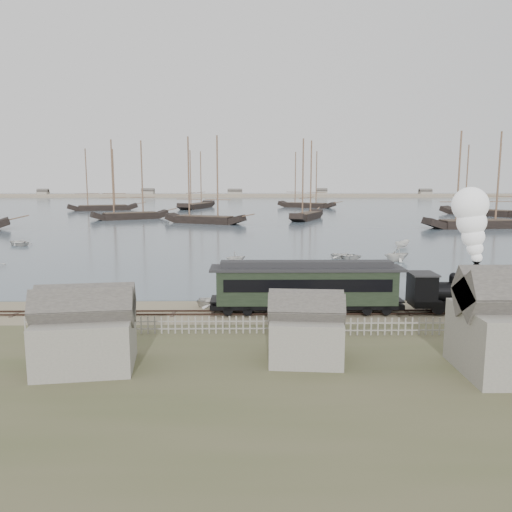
{
  "coord_description": "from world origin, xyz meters",
  "views": [
    {
      "loc": [
        -1.1,
        -38.96,
        10.15
      ],
      "look_at": [
        -0.62,
        4.19,
        3.5
      ],
      "focal_mm": 35.0,
      "sensor_mm": 36.0,
      "label": 1
    }
  ],
  "objects": [
    {
      "name": "ground",
      "position": [
        0.0,
        0.0,
        0.0
      ],
      "size": [
        600.0,
        600.0,
        0.0
      ],
      "primitive_type": "plane",
      "color": "gray",
      "rests_on": "ground"
    },
    {
      "name": "harbor_water",
      "position": [
        0.0,
        170.0,
        0.03
      ],
      "size": [
        600.0,
        336.0,
        0.06
      ],
      "primitive_type": "cube",
      "color": "#43515F",
      "rests_on": "ground"
    },
    {
      "name": "rail_track",
      "position": [
        0.0,
        -2.0,
        0.04
      ],
      "size": [
        120.0,
        1.8,
        0.16
      ],
      "color": "#35241D",
      "rests_on": "ground"
    },
    {
      "name": "picket_fence_west",
      "position": [
        -6.5,
        -7.0,
        0.0
      ],
      "size": [
        19.0,
        0.1,
        1.2
      ],
      "primitive_type": null,
      "color": "gray",
      "rests_on": "ground"
    },
    {
      "name": "picket_fence_east",
      "position": [
        12.5,
        -7.5,
        0.0
      ],
      "size": [
        15.0,
        0.1,
        1.2
      ],
      "primitive_type": null,
      "color": "gray",
      "rests_on": "ground"
    },
    {
      "name": "shed_left",
      "position": [
        -10.0,
        -13.0,
        0.0
      ],
      "size": [
        5.0,
        4.0,
        4.1
      ],
      "primitive_type": null,
      "color": "gray",
      "rests_on": "ground"
    },
    {
      "name": "shed_mid",
      "position": [
        2.0,
        -12.0,
        0.0
      ],
      "size": [
        4.0,
        3.5,
        3.6
      ],
      "primitive_type": null,
      "color": "gray",
      "rests_on": "ground"
    },
    {
      "name": "far_spit",
      "position": [
        0.0,
        250.0,
        0.0
      ],
      "size": [
        500.0,
        20.0,
        1.8
      ],
      "primitive_type": "cube",
      "color": "tan",
      "rests_on": "ground"
    },
    {
      "name": "locomotive",
      "position": [
        15.26,
        -2.0,
        4.26
      ],
      "size": [
        7.41,
        2.77,
        9.24
      ],
      "color": "black",
      "rests_on": "ground"
    },
    {
      "name": "passenger_coach",
      "position": [
        3.11,
        -2.0,
        2.22
      ],
      "size": [
        14.48,
        2.79,
        3.52
      ],
      "color": "black",
      "rests_on": "ground"
    },
    {
      "name": "beached_dinghy",
      "position": [
        -3.32,
        0.11,
        0.43
      ],
      "size": [
        3.45,
        4.46,
        0.85
      ],
      "primitive_type": "imported",
      "rotation": [
        0.0,
        0.0,
        1.44
      ],
      "color": "white",
      "rests_on": "ground"
    },
    {
      "name": "rowboat_1",
      "position": [
        -2.9,
        21.3,
        0.74
      ],
      "size": [
        3.16,
        3.31,
        1.36
      ],
      "primitive_type": "imported",
      "rotation": [
        0.0,
        0.0,
        2.04
      ],
      "color": "white",
      "rests_on": "harbor_water"
    },
    {
      "name": "rowboat_2",
      "position": [
        -0.9,
        8.54,
        0.78
      ],
      "size": [
        3.96,
        2.92,
        1.44
      ],
      "primitive_type": "imported",
      "rotation": [
        0.0,
        0.0,
        3.6
      ],
      "color": "white",
      "rests_on": "harbor_water"
    },
    {
      "name": "rowboat_3",
      "position": [
        11.22,
        24.06,
        0.47
      ],
      "size": [
        4.41,
        4.87,
        0.83
      ],
      "primitive_type": "imported",
      "rotation": [
        0.0,
        0.0,
        1.07
      ],
      "color": "white",
      "rests_on": "harbor_water"
    },
    {
      "name": "rowboat_4",
      "position": [
        17.08,
        22.09,
        0.97
      ],
      "size": [
        3.9,
        4.2,
        1.81
      ],
      "primitive_type": "imported",
      "rotation": [
        0.0,
        0.0,
        5.03
      ],
      "color": "white",
      "rests_on": "harbor_water"
    },
    {
      "name": "rowboat_5",
      "position": [
        21.4,
        34.0,
        0.66
      ],
      "size": [
        2.85,
        3.14,
        1.2
      ],
      "primitive_type": "imported",
      "rotation": [
        0.0,
        0.0,
        2.25
      ],
      "color": "white",
      "rests_on": "harbor_water"
    },
    {
      "name": "rowboat_6",
      "position": [
        -37.04,
        37.92,
        0.5
      ],
      "size": [
        4.89,
        5.17,
        0.87
      ],
      "primitive_type": "imported",
      "rotation": [
        0.0,
        0.0,
        4.09
      ],
      "color": "white",
      "rests_on": "harbor_water"
    },
    {
      "name": "schooner_1",
      "position": [
        -31.82,
        88.77,
        10.06
      ],
      "size": [
        19.24,
        12.71,
        20.0
      ],
      "primitive_type": null,
      "rotation": [
        0.0,
        0.0,
        0.47
      ],
      "color": "black",
      "rests_on": "harbor_water"
    },
    {
      "name": "schooner_2",
      "position": [
        -11.64,
        76.36,
        10.06
      ],
      "size": [
        19.56,
        11.75,
        20.0
      ],
      "primitive_type": null,
      "rotation": [
        0.0,
        0.0,
        -0.41
      ],
      "color": "black",
      "rests_on": "harbor_water"
    },
    {
      "name": "schooner_3",
      "position": [
        13.18,
        87.07,
        10.06
      ],
      "size": [
        11.01,
        18.45,
        20.0
      ],
      "primitive_type": null,
      "rotation": [
        0.0,
        0.0,
        1.17
      ],
      "color": "black",
      "rests_on": "harbor_water"
    },
    {
      "name": "schooner_4",
      "position": [
        46.4,
        64.46,
        10.06
      ],
      "size": [
        23.26,
        7.96,
        20.0
      ],
      "primitive_type": null,
      "rotation": [
        0.0,
        0.0,
        0.12
      ],
      "color": "black",
      "rests_on": "harbor_water"
    },
    {
      "name": "schooner_5",
      "position": [
        64.05,
        100.81,
        10.06
      ],
      "size": [
        19.17,
        21.37,
        20.0
      ],
      "primitive_type": null,
      "rotation": [
        0.0,
        0.0,
        -0.87
      ],
      "color": "black",
      "rests_on": "harbor_water"
    },
    {
      "name": "schooner_6",
      "position": [
        -49.4,
        125.09,
        10.06
      ],
      "size": [
        22.3,
        12.57,
        20.0
      ],
      "primitive_type": null,
      "rotation": [
        0.0,
        0.0,
        0.37
      ],
      "color": "black",
      "rests_on": "harbor_water"
    },
    {
      "name": "schooner_7",
      "position": [
        -19.94,
        136.79,
        10.06
      ],
      "size": [
        12.07,
        23.82,
        20.0
      ],
      "primitive_type": null,
      "rotation": [
        0.0,
        0.0,
        1.27
      ],
      "color": "black",
      "rests_on": "harbor_water"
    },
    {
      "name": "schooner_8",
      "position": [
        19.03,
        140.7,
        10.06
      ],
      "size": [
        20.81,
        14.77,
        20.0
      ],
      "primitive_type": null,
      "rotation": [
        0.0,
        0.0,
        -0.52
      ],
      "color": "black",
      "rests_on": "harbor_water"
    }
  ]
}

